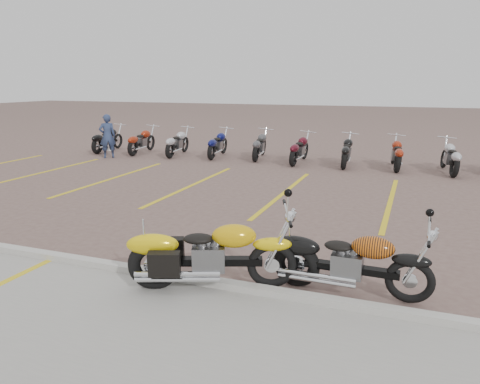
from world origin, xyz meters
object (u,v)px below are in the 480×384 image
object	(u,v)px
flame_cruiser	(347,263)
person_a	(107,136)
yellow_cruiser	(208,257)
bollard	(109,139)

from	to	relation	value
flame_cruiser	person_a	bearing A→B (deg)	140.79
yellow_cruiser	flame_cruiser	xyz separation A→B (m)	(1.85, 0.54, -0.04)
flame_cruiser	bollard	xyz separation A→B (m)	(-11.44, 10.32, 0.05)
flame_cruiser	person_a	distance (m)	13.57
bollard	yellow_cruiser	bearing A→B (deg)	-48.56
yellow_cruiser	flame_cruiser	size ratio (longest dim) A/B	1.04
flame_cruiser	bollard	size ratio (longest dim) A/B	2.19
yellow_cruiser	bollard	world-z (taller)	bollard
person_a	bollard	size ratio (longest dim) A/B	1.67
flame_cruiser	bollard	distance (m)	15.41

